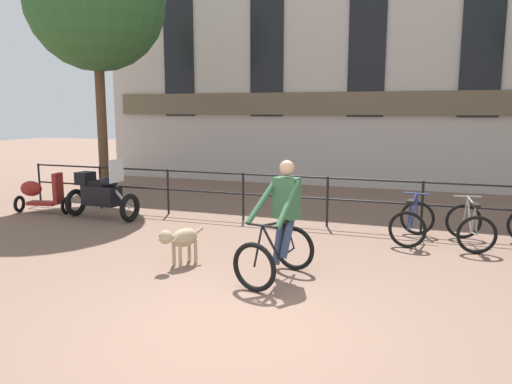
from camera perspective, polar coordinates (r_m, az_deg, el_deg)
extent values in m
plane|color=#7A5B4C|center=(5.82, -2.57, -15.10)|extent=(60.00, 60.00, 0.00)
cylinder|color=black|center=(14.00, -23.50, 0.87)|extent=(0.05, 0.05, 1.05)
cylinder|color=black|center=(12.80, -17.34, 0.49)|extent=(0.05, 0.05, 1.05)
cylinder|color=black|center=(11.78, -10.02, 0.04)|extent=(0.05, 0.05, 1.05)
cylinder|color=black|center=(10.99, -1.47, -0.50)|extent=(0.05, 0.05, 1.05)
cylinder|color=black|center=(10.47, 8.15, -1.08)|extent=(0.05, 0.05, 1.05)
cylinder|color=black|center=(10.28, 18.45, -1.67)|extent=(0.05, 0.05, 1.05)
cylinder|color=black|center=(10.40, 8.22, 1.60)|extent=(15.00, 0.04, 0.04)
cylinder|color=black|center=(10.47, 8.16, -0.80)|extent=(15.00, 0.04, 0.04)
cube|color=beige|center=(16.12, 12.71, 15.07)|extent=(18.00, 0.60, 8.13)
cube|color=brown|center=(15.68, 12.35, 9.88)|extent=(17.10, 0.12, 0.70)
cube|color=black|center=(17.77, -8.84, 15.96)|extent=(1.10, 0.06, 4.55)
cube|color=black|center=(16.53, 1.24, 16.56)|extent=(1.10, 0.06, 4.55)
cube|color=black|center=(15.84, 12.61, 16.66)|extent=(1.10, 0.06, 4.55)
cube|color=black|center=(15.75, 24.52, 16.10)|extent=(1.10, 0.06, 4.55)
torus|color=black|center=(6.72, -0.21, -8.58)|extent=(0.68, 0.23, 0.68)
torus|color=black|center=(7.62, 4.37, -6.42)|extent=(0.68, 0.23, 0.68)
cylinder|color=black|center=(7.00, 1.73, -5.81)|extent=(0.15, 0.48, 0.60)
cylinder|color=black|center=(7.28, 3.09, -5.49)|extent=(0.09, 0.23, 0.52)
cylinder|color=black|center=(7.02, 2.16, -3.63)|extent=(0.19, 0.65, 0.10)
cylinder|color=black|center=(7.45, 3.54, -7.00)|extent=(0.13, 0.44, 0.08)
cylinder|color=black|center=(7.46, 3.94, -4.94)|extent=(0.09, 0.26, 0.47)
cylinder|color=black|center=(6.72, 0.25, -6.23)|extent=(0.08, 0.23, 0.54)
cylinder|color=black|center=(6.74, 0.71, -3.88)|extent=(0.47, 0.14, 0.03)
cube|color=black|center=(7.30, 3.50, -3.24)|extent=(0.17, 0.26, 0.05)
cube|color=#33603D|center=(7.24, 3.52, -0.69)|extent=(0.40, 0.30, 0.60)
sphere|color=tan|center=(7.17, 3.56, 2.77)|extent=(0.22, 0.22, 0.22)
cylinder|color=#33603D|center=(7.07, 0.72, -1.03)|extent=(0.31, 0.70, 0.60)
cylinder|color=#33603D|center=(6.85, 3.68, -1.37)|extent=(0.18, 0.72, 0.60)
cylinder|color=navy|center=(7.32, 2.61, -5.62)|extent=(0.15, 0.32, 0.69)
cylinder|color=navy|center=(7.24, 3.57, -5.31)|extent=(0.20, 0.32, 0.58)
ellipsoid|color=tan|center=(7.93, -8.18, -5.18)|extent=(0.42, 0.54, 0.29)
cylinder|color=tan|center=(7.81, -9.29, -5.28)|extent=(0.21, 0.20, 0.16)
sphere|color=tan|center=(7.70, -10.32, -5.09)|extent=(0.21, 0.21, 0.21)
cone|color=tan|center=(7.65, -10.89, -5.31)|extent=(0.16, 0.16, 0.12)
cylinder|color=tan|center=(8.10, -6.59, -4.42)|extent=(0.11, 0.17, 0.11)
cylinder|color=tan|center=(7.97, -9.38, -6.97)|extent=(0.06, 0.06, 0.37)
cylinder|color=tan|center=(7.85, -8.66, -7.21)|extent=(0.06, 0.06, 0.37)
cylinder|color=tan|center=(8.15, -7.64, -6.55)|extent=(0.06, 0.06, 0.37)
cylinder|color=tan|center=(8.04, -6.91, -6.77)|extent=(0.06, 0.06, 0.37)
torus|color=black|center=(11.15, -14.22, -1.76)|extent=(0.17, 0.63, 0.62)
torus|color=black|center=(12.16, -19.90, -1.12)|extent=(0.17, 0.63, 0.62)
cube|color=black|center=(11.61, -17.24, -0.36)|extent=(0.88, 0.47, 0.44)
ellipsoid|color=black|center=(11.43, -16.60, 1.05)|extent=(0.51, 0.36, 0.24)
cube|color=black|center=(11.63, -17.69, 0.98)|extent=(0.58, 0.35, 0.10)
cylinder|color=#B2B2B7|center=(11.24, -15.03, -0.75)|extent=(0.43, 0.10, 0.41)
cube|color=silver|center=(11.24, -15.68, 2.34)|extent=(0.07, 0.44, 0.50)
cube|color=black|center=(11.85, -18.93, 1.51)|extent=(0.35, 0.39, 0.28)
torus|color=black|center=(10.19, 17.94, -2.86)|extent=(0.66, 0.14, 0.66)
torus|color=black|center=(9.18, 16.90, -4.13)|extent=(0.66, 0.14, 0.66)
cylinder|color=navy|center=(9.75, 17.63, -2.00)|extent=(0.09, 0.47, 0.58)
cylinder|color=navy|center=(9.45, 17.30, -2.54)|extent=(0.06, 0.22, 0.51)
cylinder|color=navy|center=(9.62, 17.61, -0.65)|extent=(0.11, 0.63, 0.10)
cylinder|color=navy|center=(9.39, 17.12, -4.00)|extent=(0.08, 0.42, 0.07)
cylinder|color=navy|center=(9.24, 17.09, -2.64)|extent=(0.05, 0.25, 0.46)
cylinder|color=navy|center=(10.05, 17.93, -1.54)|extent=(0.05, 0.21, 0.52)
cylinder|color=navy|center=(9.92, 17.91, -0.18)|extent=(0.48, 0.09, 0.03)
cube|color=black|center=(9.31, 17.29, -1.04)|extent=(0.15, 0.25, 0.05)
torus|color=black|center=(10.21, 22.63, -3.11)|extent=(0.66, 0.16, 0.66)
torus|color=black|center=(9.21, 23.92, -4.50)|extent=(0.66, 0.16, 0.66)
cylinder|color=#9E998E|center=(9.77, 23.18, -2.30)|extent=(0.10, 0.47, 0.58)
cylinder|color=#9E998E|center=(9.48, 23.56, -2.87)|extent=(0.06, 0.22, 0.51)
cylinder|color=#9E998E|center=(9.64, 23.39, -0.97)|extent=(0.13, 0.63, 0.10)
cylinder|color=#9E998E|center=(9.41, 23.63, -4.35)|extent=(0.09, 0.42, 0.07)
cylinder|color=#9E998E|center=(9.27, 23.85, -3.00)|extent=(0.06, 0.25, 0.46)
cylinder|color=#9E998E|center=(10.07, 22.82, -1.80)|extent=(0.06, 0.21, 0.52)
cylinder|color=#9E998E|center=(9.94, 23.03, -0.46)|extent=(0.48, 0.10, 0.03)
cube|color=black|center=(9.34, 23.80, -1.39)|extent=(0.15, 0.26, 0.05)
torus|color=black|center=(12.46, -20.87, -1.46)|extent=(0.15, 0.41, 0.40)
torus|color=black|center=(13.10, -25.42, -1.25)|extent=(0.15, 0.41, 0.40)
cube|color=maroon|center=(12.76, -23.22, -1.17)|extent=(0.71, 0.39, 0.08)
cube|color=maroon|center=(12.48, -21.70, 0.38)|extent=(0.15, 0.33, 0.72)
ellipsoid|color=maroon|center=(12.85, -24.31, 0.36)|extent=(0.56, 0.39, 0.36)
cylinder|color=brown|center=(14.27, -17.21, 7.78)|extent=(0.26, 0.26, 4.22)
sphere|color=#2D5B2D|center=(14.54, -17.84, 20.11)|extent=(3.63, 3.63, 3.63)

